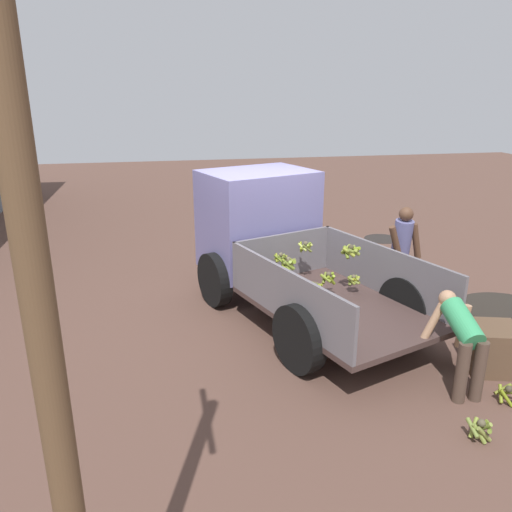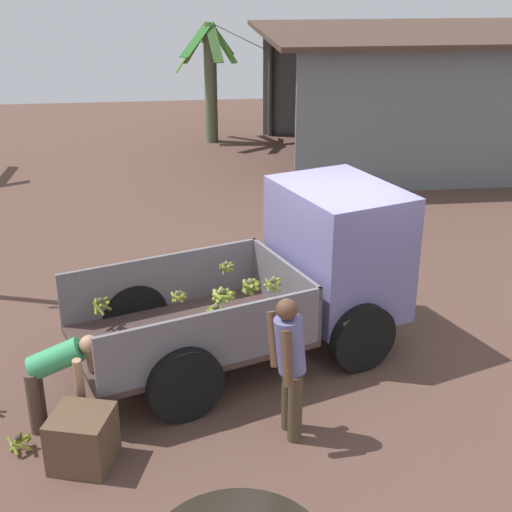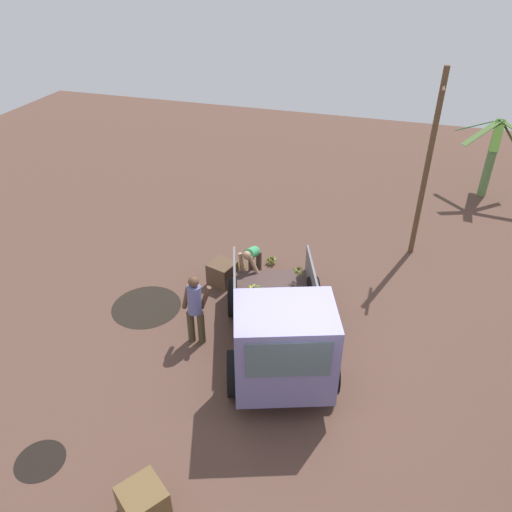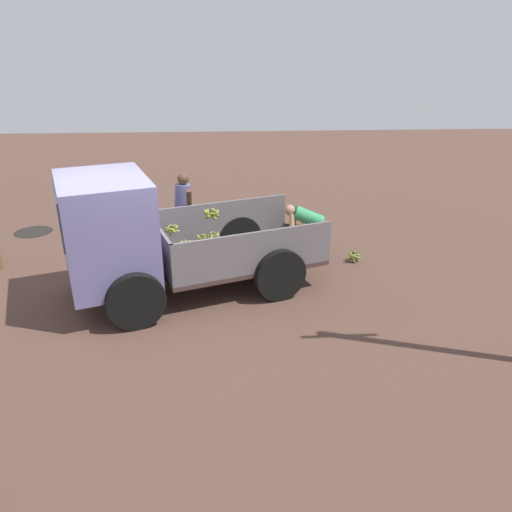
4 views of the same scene
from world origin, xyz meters
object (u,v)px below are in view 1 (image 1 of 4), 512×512
banana_bunch_on_ground_1 (480,429)px  banana_bunch_on_ground_0 (508,393)px  wooden_crate_0 (492,348)px  utility_pole (37,299)px  person_worker_loading (462,337)px  wooden_crate_1 (293,229)px  person_foreground_visitor (401,251)px  cargo_truck (271,237)px

banana_bunch_on_ground_1 → banana_bunch_on_ground_0: bearing=-53.7°
wooden_crate_0 → utility_pole: bearing=123.1°
person_worker_loading → wooden_crate_1: bearing=3.6°
person_worker_loading → banana_bunch_on_ground_0: person_worker_loading is taller
banana_bunch_on_ground_1 → wooden_crate_0: wooden_crate_0 is taller
utility_pole → person_foreground_visitor: (5.18, -4.37, -1.71)m
cargo_truck → person_worker_loading: (-3.12, -1.58, -0.41)m
banana_bunch_on_ground_1 → wooden_crate_1: bearing=-0.0°
banana_bunch_on_ground_1 → cargo_truck: bearing=18.0°
banana_bunch_on_ground_0 → person_worker_loading: bearing=48.4°
person_foreground_visitor → wooden_crate_0: size_ratio=2.79×
person_worker_loading → banana_bunch_on_ground_1: 1.10m
utility_pole → wooden_crate_1: 10.06m
utility_pole → banana_bunch_on_ground_1: (1.77, -3.61, -2.50)m
wooden_crate_0 → wooden_crate_1: bearing=9.0°
wooden_crate_0 → person_worker_loading: bearing=114.9°
cargo_truck → banana_bunch_on_ground_1: (-4.02, -1.30, -0.98)m
person_worker_loading → banana_bunch_on_ground_0: (-0.38, -0.43, -0.57)m
person_foreground_visitor → cargo_truck: bearing=-114.6°
person_foreground_visitor → wooden_crate_0: bearing=-2.5°
utility_pole → banana_bunch_on_ground_1: 4.74m
wooden_crate_1 → banana_bunch_on_ground_1: bearing=180.0°
person_foreground_visitor → utility_pole: bearing=-48.3°
person_worker_loading → wooden_crate_0: size_ratio=1.87×
utility_pole → banana_bunch_on_ground_0: utility_pole is taller
person_foreground_visitor → person_worker_loading: person_foreground_visitor is taller
wooden_crate_1 → banana_bunch_on_ground_0: bearing=-174.1°
banana_bunch_on_ground_0 → wooden_crate_1: 6.84m
person_foreground_visitor → wooden_crate_1: bearing=-177.3°
person_worker_loading → wooden_crate_0: 0.86m
person_foreground_visitor → person_worker_loading: 2.57m
banana_bunch_on_ground_1 → person_worker_loading: bearing=-17.2°
cargo_truck → wooden_crate_0: 3.70m
person_foreground_visitor → banana_bunch_on_ground_0: size_ratio=6.42×
person_worker_loading → wooden_crate_0: person_worker_loading is taller
banana_bunch_on_ground_1 → wooden_crate_0: size_ratio=0.46×
utility_pole → wooden_crate_0: bearing=-56.9°
cargo_truck → wooden_crate_0: bearing=-160.4°
utility_pole → wooden_crate_0: size_ratio=8.46×
person_foreground_visitor → banana_bunch_on_ground_1: person_foreground_visitor is taller
banana_bunch_on_ground_0 → wooden_crate_0: wooden_crate_0 is taller
wooden_crate_1 → utility_pole: bearing=158.3°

